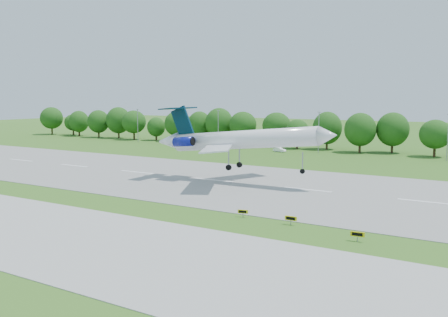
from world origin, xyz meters
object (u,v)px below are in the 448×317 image
at_px(service_vehicle_a, 280,150).
at_px(service_vehicle_b, 237,146).
at_px(airliner, 235,139).
at_px(taxi_sign_left, 243,212).

distance_m(service_vehicle_a, service_vehicle_b, 16.75).
distance_m(airliner, service_vehicle_b, 66.27).
xyz_separation_m(taxi_sign_left, service_vehicle_a, (-31.40, 77.88, -0.09)).
height_order(taxi_sign_left, service_vehicle_b, service_vehicle_b).
bearing_deg(airliner, taxi_sign_left, -59.42).
bearing_deg(airliner, service_vehicle_a, 104.33).
height_order(airliner, service_vehicle_a, airliner).
bearing_deg(airliner, service_vehicle_b, 117.55).
height_order(airliner, taxi_sign_left, airliner).
distance_m(taxi_sign_left, service_vehicle_a, 83.97).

